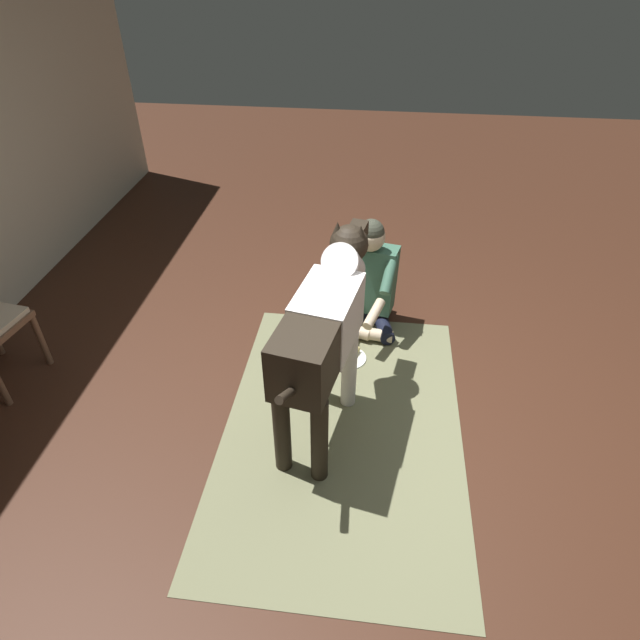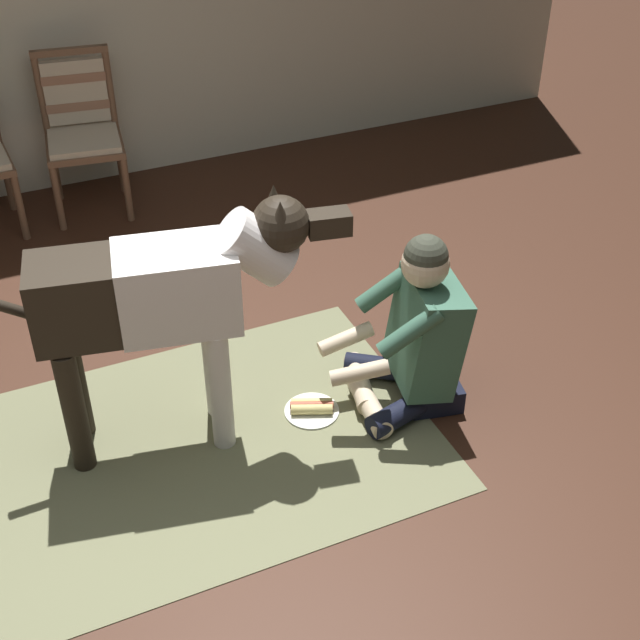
# 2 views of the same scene
# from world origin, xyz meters

# --- Properties ---
(ground_plane) EXTENTS (13.76, 13.76, 0.00)m
(ground_plane) POSITION_xyz_m (0.00, 0.00, 0.00)
(ground_plane) COLOR #3C2115
(area_rug) EXTENTS (2.27, 1.47, 0.01)m
(area_rug) POSITION_xyz_m (-0.07, 0.25, 0.00)
(area_rug) COLOR #6E6F4E
(area_rug) RESTS_ON ground
(person_sitting_on_floor) EXTENTS (0.68, 0.57, 0.87)m
(person_sitting_on_floor) POSITION_xyz_m (1.07, 0.17, 0.36)
(person_sitting_on_floor) COLOR black
(person_sitting_on_floor) RESTS_ON ground
(large_dog) EXTENTS (1.44, 0.46, 1.15)m
(large_dog) POSITION_xyz_m (0.00, 0.38, 0.74)
(large_dog) COLOR white
(large_dog) RESTS_ON ground
(hot_dog_on_plate) EXTENTS (0.25, 0.25, 0.06)m
(hot_dog_on_plate) POSITION_xyz_m (0.59, 0.26, 0.02)
(hot_dog_on_plate) COLOR silver
(hot_dog_on_plate) RESTS_ON ground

